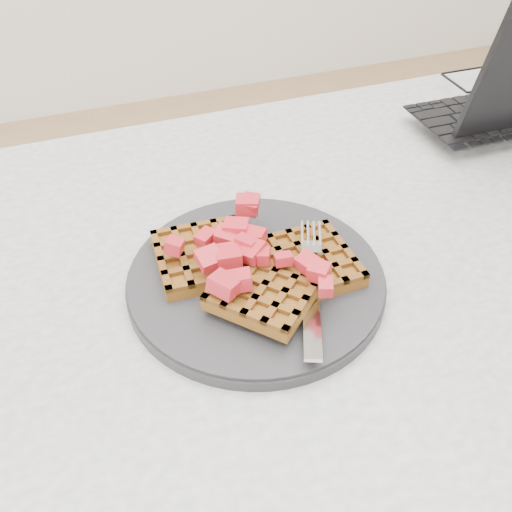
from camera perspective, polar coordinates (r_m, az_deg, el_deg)
The scene contains 5 objects.
table at distance 0.68m, azimuth 7.47°, elevation -9.47°, with size 1.20×0.80×0.75m.
plate at distance 0.58m, azimuth -0.00°, elevation -2.34°, with size 0.26×0.26×0.02m, color #242427.
waffles at distance 0.57m, azimuth 0.15°, elevation -1.19°, with size 0.19×0.19×0.03m.
strawberry_pile at distance 0.55m, azimuth -0.00°, elevation 1.08°, with size 0.15×0.15×0.02m, color #A51421, non-canonical shape.
fork at distance 0.56m, azimuth 5.49°, elevation -2.80°, with size 0.02×0.18×0.02m, color silver, non-canonical shape.
Camera 1 is at (-0.23, -0.37, 1.16)m, focal length 40.00 mm.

